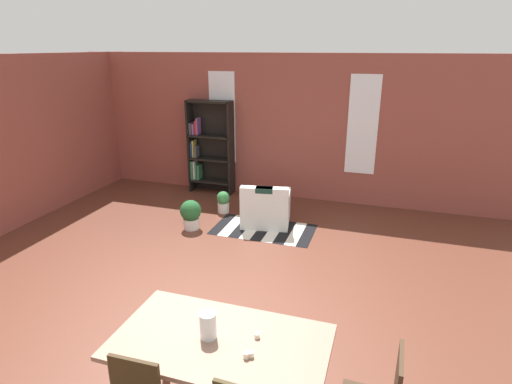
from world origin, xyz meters
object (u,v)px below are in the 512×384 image
object	(u,v)px
vase_on_table	(208,326)
armchair_white	(266,208)
potted_plant_by_shelf	(191,213)
bookshelf_tall	(208,148)
dining_table	(221,349)
potted_plant_corner	(223,201)

from	to	relation	value
vase_on_table	armchair_white	world-z (taller)	vase_on_table
vase_on_table	potted_plant_by_shelf	distance (m)	3.90
vase_on_table	bookshelf_tall	bearing A→B (deg)	114.02
bookshelf_tall	dining_table	bearing A→B (deg)	-65.06
dining_table	armchair_white	size ratio (longest dim) A/B	1.81
bookshelf_tall	potted_plant_corner	size ratio (longest dim) A/B	4.72
bookshelf_tall	potted_plant_corner	distance (m)	1.46
potted_plant_by_shelf	armchair_white	bearing A→B (deg)	27.70
dining_table	potted_plant_corner	distance (m)	4.59
potted_plant_by_shelf	potted_plant_corner	world-z (taller)	potted_plant_by_shelf
dining_table	potted_plant_corner	world-z (taller)	dining_table
dining_table	bookshelf_tall	xyz separation A→B (m)	(-2.45, 5.27, 0.28)
armchair_white	potted_plant_by_shelf	distance (m)	1.29
potted_plant_by_shelf	potted_plant_corner	distance (m)	0.89
potted_plant_corner	dining_table	bearing A→B (deg)	-67.97
bookshelf_tall	vase_on_table	bearing A→B (deg)	-65.98
bookshelf_tall	potted_plant_by_shelf	xyz separation A→B (m)	(0.50, -1.88, -0.68)
bookshelf_tall	potted_plant_by_shelf	distance (m)	2.06
dining_table	potted_plant_corner	bearing A→B (deg)	112.03
bookshelf_tall	potted_plant_by_shelf	size ratio (longest dim) A/B	3.81
vase_on_table	armchair_white	bearing A→B (deg)	100.14
vase_on_table	bookshelf_tall	world-z (taller)	bookshelf_tall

